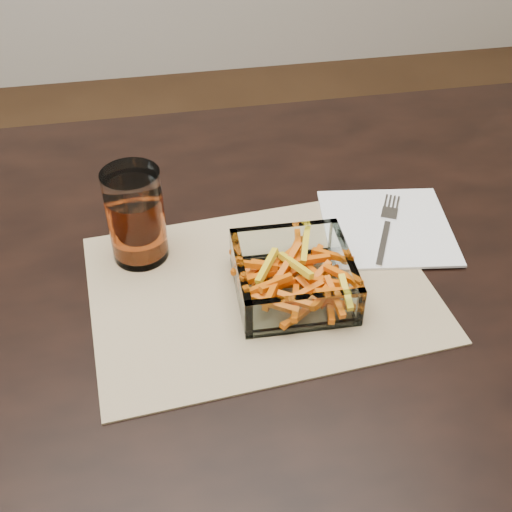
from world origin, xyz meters
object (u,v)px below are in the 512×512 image
object	(u,v)px
dining_table	(190,311)
tumbler	(136,219)
fork	(387,226)
glass_bowl	(293,278)

from	to	relation	value
dining_table	tumbler	distance (m)	0.17
tumbler	fork	world-z (taller)	tumbler
tumbler	dining_table	bearing A→B (deg)	-31.54
dining_table	fork	size ratio (longest dim) A/B	9.87
dining_table	fork	xyz separation A→B (m)	(0.30, 0.03, 0.10)
fork	dining_table	bearing A→B (deg)	-148.57
dining_table	fork	distance (m)	0.32
glass_bowl	tumbler	distance (m)	0.23
glass_bowl	tumbler	bearing A→B (deg)	149.27
tumbler	fork	xyz separation A→B (m)	(0.36, -0.01, -0.06)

